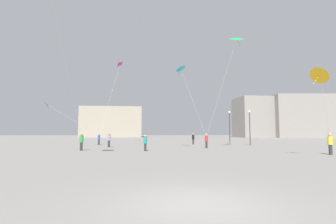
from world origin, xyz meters
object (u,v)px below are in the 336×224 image
(person_in_red, at_px, (206,140))
(building_centre_hall, at_px, (256,118))
(person_in_grey, at_px, (109,139))
(building_left_hall, at_px, (113,122))
(kite_magenta_delta, at_px, (119,65))
(kite_cyan_diamond, at_px, (180,69))
(person_in_teal, at_px, (145,142))
(person_in_black, at_px, (193,138))
(lamppost_east, at_px, (250,122))
(kite_violet_delta, at_px, (48,105))
(person_in_blue, at_px, (99,139))
(person_in_green, at_px, (81,141))
(lamppost_west, at_px, (229,122))
(kite_emerald_delta, at_px, (236,41))
(building_right_hall, at_px, (310,117))
(kite_amber_diamond, at_px, (320,75))
(person_in_yellow, at_px, (330,143))

(person_in_red, bearing_deg, building_centre_hall, -178.40)
(person_in_grey, xyz_separation_m, building_centre_hall, (42.09, 57.15, 6.23))
(person_in_red, distance_m, building_left_hall, 73.82)
(kite_magenta_delta, bearing_deg, kite_cyan_diamond, -60.13)
(person_in_teal, height_order, person_in_black, person_in_black)
(person_in_grey, distance_m, lamppost_east, 19.98)
(person_in_grey, bearing_deg, kite_violet_delta, 14.44)
(kite_violet_delta, bearing_deg, person_in_blue, 38.80)
(kite_cyan_diamond, height_order, building_centre_hall, building_centre_hall)
(person_in_red, height_order, person_in_green, person_in_green)
(kite_cyan_diamond, height_order, lamppost_west, kite_cyan_diamond)
(person_in_grey, bearing_deg, kite_cyan_diamond, 177.43)
(person_in_blue, xyz_separation_m, kite_emerald_delta, (17.09, -11.24, 10.77))
(kite_magenta_delta, relative_size, lamppost_east, 2.60)
(building_centre_hall, distance_m, building_right_hall, 18.43)
(person_in_red, relative_size, person_in_black, 0.99)
(kite_violet_delta, xyz_separation_m, building_right_hall, (68.22, 51.94, 2.05))
(kite_magenta_delta, xyz_separation_m, building_centre_hall, (42.91, 44.88, -6.60))
(kite_emerald_delta, bearing_deg, person_in_red, 128.11)
(kite_amber_diamond, height_order, kite_violet_delta, kite_amber_diamond)
(person_in_green, relative_size, person_in_black, 1.05)
(building_left_hall, bearing_deg, person_in_red, -71.21)
(person_in_blue, height_order, person_in_yellow, person_in_yellow)
(kite_emerald_delta, xyz_separation_m, lamppost_east, (4.92, 9.57, -8.31))
(building_left_hall, relative_size, building_right_hall, 0.87)
(person_in_grey, xyz_separation_m, kite_amber_diamond, (17.57, -14.25, 4.91))
(person_in_black, bearing_deg, person_in_teal, 88.89)
(kite_violet_delta, distance_m, lamppost_west, 26.46)
(kite_amber_diamond, height_order, lamppost_east, kite_amber_diamond)
(person_in_black, height_order, kite_cyan_diamond, kite_cyan_diamond)
(person_in_grey, relative_size, building_left_hall, 0.08)
(person_in_yellow, xyz_separation_m, kite_cyan_diamond, (-11.76, 6.94, 7.97))
(person_in_red, xyz_separation_m, building_right_hall, (48.27, 55.29, 6.49))
(kite_amber_diamond, bearing_deg, kite_cyan_diamond, 131.55)
(building_left_hall, bearing_deg, kite_cyan_diamond, -74.05)
(person_in_red, relative_size, kite_emerald_delta, 0.16)
(person_in_grey, height_order, kite_magenta_delta, kite_magenta_delta)
(building_left_hall, bearing_deg, kite_amber_diamond, -70.20)
(person_in_teal, relative_size, building_left_hall, 0.07)
(kite_magenta_delta, xyz_separation_m, kite_emerald_delta, (15.32, -17.82, -2.14))
(kite_amber_diamond, relative_size, kite_violet_delta, 0.85)
(person_in_teal, relative_size, lamppost_west, 0.31)
(person_in_red, xyz_separation_m, person_in_green, (-13.53, -3.30, 0.06))
(person_in_red, height_order, building_centre_hall, building_centre_hall)
(kite_emerald_delta, relative_size, building_right_hall, 0.40)
(building_left_hall, relative_size, lamppost_east, 4.74)
(building_right_hall, distance_m, lamppost_west, 62.54)
(building_right_hall, bearing_deg, building_centre_hall, 167.54)
(person_in_grey, bearing_deg, person_in_teal, 150.89)
(lamppost_east, bearing_deg, kite_amber_diamond, -95.78)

